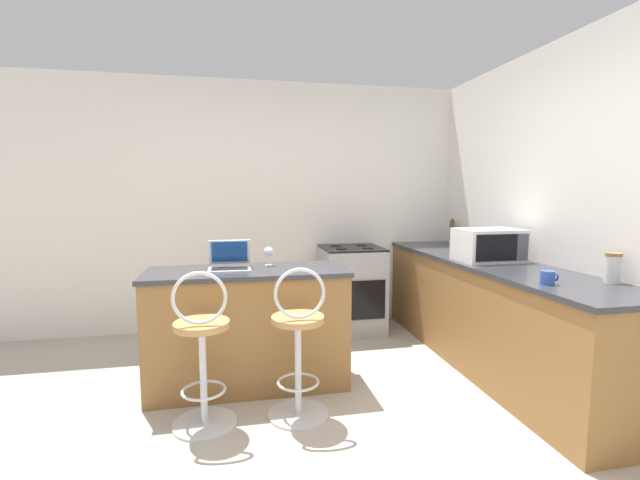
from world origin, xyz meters
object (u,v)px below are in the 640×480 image
Objects in this scene: bar_stool_far at (298,347)px; wine_glass_tall at (269,252)px; stove_range at (351,289)px; bar_stool_near at (202,354)px; mug_blue at (548,278)px; storage_jar at (613,268)px; microwave at (489,245)px; pepper_mill at (452,231)px; laptop at (230,261)px.

wine_glass_tall reaches higher than bar_stool_far.
bar_stool_far is 1.81m from stove_range.
bar_stool_near is 9.77× the size of mug_blue.
storage_jar is (1.14, -2.01, 0.54)m from stove_range.
mug_blue is at bearing -100.40° from microwave.
wine_glass_tall is 0.77× the size of storage_jar.
mug_blue is (1.52, -0.35, 0.46)m from bar_stool_far.
pepper_mill is (2.10, 1.03, 0.03)m from wine_glass_tall.
bar_stool_far is at bearing -79.16° from wine_glass_tall.
microwave reaches higher than wine_glass_tall.
mug_blue is at bearing -26.02° from laptop.
mug_blue is at bearing -102.54° from pepper_mill.
pepper_mill reaches higher than storage_jar.
bar_stool_far is at bearing -161.82° from microwave.
microwave is 0.56× the size of stove_range.
bar_stool_near is 1.12× the size of stove_range.
bar_stool_near is at bearing -166.38° from microwave.
laptop is 1.67m from stove_range.
laptop is 2.64m from pepper_mill.
microwave is at bearing 105.56° from storage_jar.
storage_jar is at bearing -22.70° from laptop.
bar_stool_far is at bearing 0.00° from bar_stool_near.
bar_stool_near reaches higher than mug_blue.
microwave is 4.94× the size of mug_blue.
mug_blue is (2.11, -0.35, 0.46)m from bar_stool_near.
microwave is at bearing -104.18° from pepper_mill.
pepper_mill reaches higher than laptop.
bar_stool_near is 0.60m from bar_stool_far.
microwave is 2.64× the size of storage_jar.
microwave is (1.68, 0.55, 0.55)m from bar_stool_far.
laptop is at bearing 74.36° from bar_stool_near.
bar_stool_far is at bearing 168.70° from storage_jar.
laptop is 1.11× the size of pepper_mill.
pepper_mill reaches higher than wine_glass_tall.
stove_range is (-0.88, 1.07, -0.58)m from microwave.
laptop is at bearing 153.98° from mug_blue.
bar_stool_near is 3.13m from pepper_mill.
microwave is at bearing -3.98° from wine_glass_tall.
mug_blue reaches higher than stove_range.
storage_jar is (2.54, -0.39, 0.52)m from bar_stool_near.
microwave is (2.11, -0.05, 0.08)m from laptop.
mug_blue is 0.53× the size of storage_jar.
bar_stool_near is 5.23× the size of storage_jar.
stove_range is 2.15m from mug_blue.
storage_jar is at bearing -27.22° from wine_glass_tall.
bar_stool_near is 3.25× the size of laptop.
storage_jar is (1.94, -0.39, 0.52)m from bar_stool_far.
laptop is at bearing -155.29° from pepper_mill.
bar_stool_near is at bearing 171.31° from storage_jar.
stove_range is 2.37m from storage_jar.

